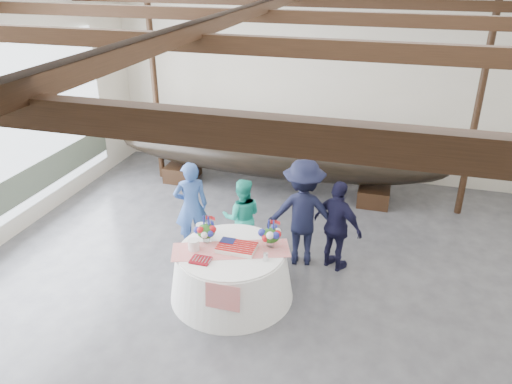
% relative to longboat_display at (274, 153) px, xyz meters
% --- Properties ---
extents(floor, '(10.00, 12.00, 0.01)m').
position_rel_longboat_display_xyz_m(floor, '(0.62, -4.63, -0.93)').
color(floor, '#3D3D42').
rests_on(floor, ground).
extents(wall_back, '(10.00, 0.02, 4.50)m').
position_rel_longboat_display_xyz_m(wall_back, '(0.62, 1.37, 1.32)').
color(wall_back, silver).
rests_on(wall_back, ground).
extents(ceiling, '(10.00, 12.00, 0.01)m').
position_rel_longboat_display_xyz_m(ceiling, '(0.62, -4.63, 3.57)').
color(ceiling, white).
rests_on(ceiling, wall_back).
extents(pavilion_structure, '(9.80, 11.76, 4.50)m').
position_rel_longboat_display_xyz_m(pavilion_structure, '(0.62, -3.83, 3.07)').
color(pavilion_structure, black).
rests_on(pavilion_structure, ground).
extents(longboat_display, '(7.76, 1.55, 1.46)m').
position_rel_longboat_display_xyz_m(longboat_display, '(0.00, 0.00, 0.00)').
color(longboat_display, black).
rests_on(longboat_display, ground).
extents(banquet_table, '(1.99, 1.99, 0.85)m').
position_rel_longboat_display_xyz_m(banquet_table, '(0.36, -4.10, -0.50)').
color(banquet_table, white).
rests_on(banquet_table, ground).
extents(tabletop_items, '(1.91, 1.17, 0.40)m').
position_rel_longboat_display_xyz_m(tabletop_items, '(0.35, -3.96, 0.07)').
color(tabletop_items, red).
rests_on(tabletop_items, banquet_table).
extents(guest_woman_blue, '(0.76, 0.69, 1.74)m').
position_rel_longboat_display_xyz_m(guest_woman_blue, '(-0.82, -2.91, -0.06)').
color(guest_woman_blue, '#2B498B').
rests_on(guest_woman_blue, ground).
extents(guest_woman_teal, '(0.85, 0.74, 1.48)m').
position_rel_longboat_display_xyz_m(guest_woman_teal, '(0.14, -2.83, -0.19)').
color(guest_woman_teal, '#21AB94').
rests_on(guest_woman_teal, ground).
extents(guest_man_left, '(1.37, 0.93, 1.96)m').
position_rel_longboat_display_xyz_m(guest_man_left, '(1.24, -2.80, 0.05)').
color(guest_man_left, black).
rests_on(guest_man_left, ground).
extents(guest_man_right, '(1.05, 0.82, 1.66)m').
position_rel_longboat_display_xyz_m(guest_man_right, '(1.86, -2.83, -0.10)').
color(guest_man_right, black).
rests_on(guest_man_right, ground).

